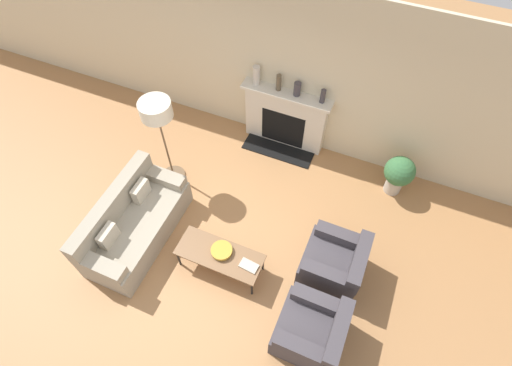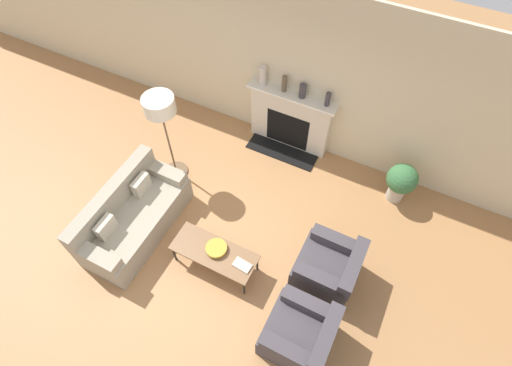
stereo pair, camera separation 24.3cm
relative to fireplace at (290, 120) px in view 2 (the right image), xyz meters
name	(u,v)px [view 2 (the right image)]	position (x,y,z in m)	size (l,w,h in m)	color
ground_plane	(214,260)	(-0.03, -2.65, -0.56)	(18.00, 18.00, 0.00)	#A87547
wall_back	(296,73)	(-0.03, 0.14, 0.89)	(18.00, 0.06, 2.90)	beige
fireplace	(290,120)	(0.00, 0.00, 0.00)	(1.54, 0.59, 1.15)	beige
couch	(133,217)	(-1.38, -2.72, -0.23)	(0.83, 1.84, 0.87)	#9E937F
armchair_near	(301,334)	(1.57, -3.15, -0.26)	(0.82, 0.82, 0.74)	#423D42
armchair_far	(329,268)	(1.57, -2.14, -0.26)	(0.82, 0.82, 0.74)	#423D42
coffee_table	(214,253)	(0.05, -2.70, -0.18)	(1.23, 0.49, 0.41)	brown
bowl	(216,249)	(0.06, -2.66, -0.11)	(0.30, 0.30, 0.07)	#BC8E2D
book	(242,265)	(0.50, -2.70, -0.14)	(0.27, 0.17, 0.02)	#B2A893
floor_lamp	(161,112)	(-1.46, -1.50, 0.86)	(0.47, 0.47, 1.68)	brown
mantel_vase_left	(263,75)	(-0.54, 0.01, 0.76)	(0.12, 0.12, 0.34)	beige
mantel_vase_center_left	(284,84)	(-0.16, 0.01, 0.73)	(0.08, 0.08, 0.29)	brown
mantel_vase_center_right	(303,91)	(0.16, 0.01, 0.71)	(0.11, 0.11, 0.24)	#3D383D
mantel_vase_right	(328,99)	(0.58, 0.01, 0.71)	(0.08, 0.08, 0.24)	#3D383D
potted_plant	(401,181)	(2.07, -0.32, -0.11)	(0.49, 0.49, 0.75)	#B2A899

